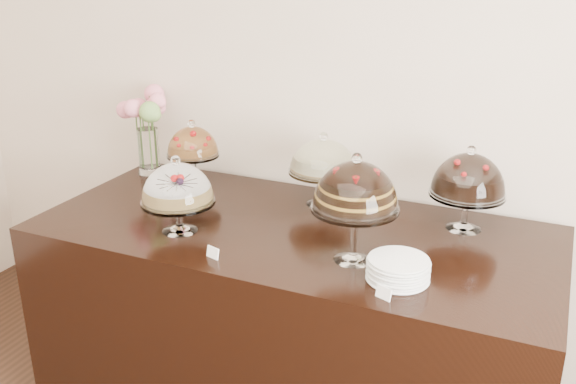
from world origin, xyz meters
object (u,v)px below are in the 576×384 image
at_px(cake_stand_dark_choco, 469,178).
at_px(plate_stack, 398,270).
at_px(display_counter, 292,319).
at_px(cake_stand_sugar_sponge, 177,187).
at_px(flower_vase, 147,120).
at_px(cake_stand_fruit_tart, 193,145).
at_px(cake_stand_choco_layer, 356,190).
at_px(cake_stand_cheesecake, 323,159).

relative_size(cake_stand_dark_choco, plate_stack, 1.66).
distance_m(display_counter, cake_stand_sugar_sponge, 0.80).
bearing_deg(flower_vase, cake_stand_sugar_sponge, -45.93).
bearing_deg(cake_stand_dark_choco, plate_stack, -103.89).
distance_m(cake_stand_fruit_tart, plate_stack, 1.30).
bearing_deg(cake_stand_dark_choco, cake_stand_sugar_sponge, -155.00).
distance_m(cake_stand_dark_choco, cake_stand_fruit_tart, 1.31).
relative_size(display_counter, cake_stand_sugar_sponge, 6.63).
height_order(cake_stand_choco_layer, cake_stand_cheesecake, cake_stand_choco_layer).
relative_size(flower_vase, plate_stack, 2.04).
xyz_separation_m(cake_stand_cheesecake, cake_stand_dark_choco, (0.65, -0.02, 0.01)).
bearing_deg(cake_stand_sugar_sponge, display_counter, 27.57).
height_order(cake_stand_choco_layer, cake_stand_dark_choco, cake_stand_choco_layer).
height_order(cake_stand_cheesecake, cake_stand_fruit_tart, cake_stand_fruit_tart).
height_order(cake_stand_sugar_sponge, cake_stand_fruit_tart, cake_stand_fruit_tart).
bearing_deg(cake_stand_fruit_tart, cake_stand_dark_choco, 1.50).
bearing_deg(cake_stand_dark_choco, flower_vase, 177.72).
xyz_separation_m(cake_stand_choco_layer, cake_stand_cheesecake, (-0.31, 0.49, -0.07)).
xyz_separation_m(display_counter, cake_stand_sugar_sponge, (-0.42, -0.22, 0.65)).
xyz_separation_m(display_counter, cake_stand_fruit_tart, (-0.64, 0.25, 0.67)).
distance_m(cake_stand_choco_layer, flower_vase, 1.41).
height_order(cake_stand_choco_layer, flower_vase, flower_vase).
height_order(display_counter, cake_stand_cheesecake, cake_stand_cheesecake).
xyz_separation_m(display_counter, flower_vase, (-0.98, 0.35, 0.74)).
bearing_deg(cake_stand_cheesecake, cake_stand_dark_choco, -1.51).
distance_m(cake_stand_sugar_sponge, plate_stack, 0.97).
height_order(display_counter, plate_stack, plate_stack).
height_order(cake_stand_cheesecake, plate_stack, cake_stand_cheesecake).
bearing_deg(cake_stand_sugar_sponge, cake_stand_cheesecake, 50.05).
bearing_deg(cake_stand_fruit_tart, cake_stand_choco_layer, -24.07).
xyz_separation_m(cake_stand_sugar_sponge, plate_stack, (0.95, -0.05, -0.15)).
xyz_separation_m(cake_stand_choco_layer, plate_stack, (0.20, -0.09, -0.24)).
bearing_deg(flower_vase, plate_stack, -22.47).
height_order(cake_stand_cheesecake, cake_stand_dark_choco, cake_stand_dark_choco).
distance_m(display_counter, cake_stand_cheesecake, 0.73).
xyz_separation_m(display_counter, plate_stack, (0.53, -0.27, 0.49)).
bearing_deg(display_counter, cake_stand_fruit_tart, 158.53).
distance_m(flower_vase, plate_stack, 1.65).
bearing_deg(flower_vase, display_counter, -19.82).
relative_size(display_counter, cake_stand_cheesecake, 6.38).
xyz_separation_m(display_counter, cake_stand_dark_choco, (0.67, 0.29, 0.68)).
bearing_deg(cake_stand_choco_layer, cake_stand_dark_choco, 54.42).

